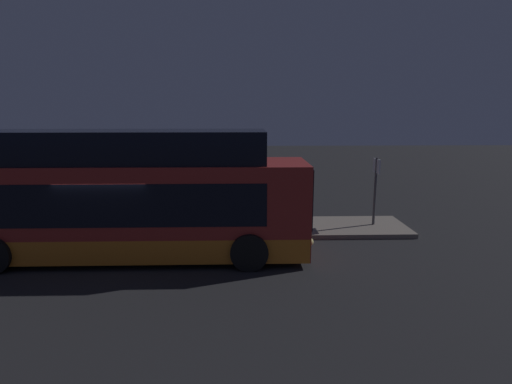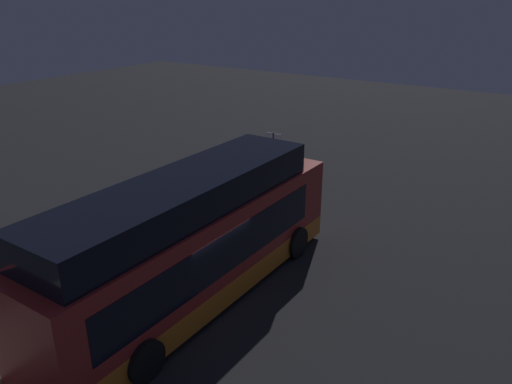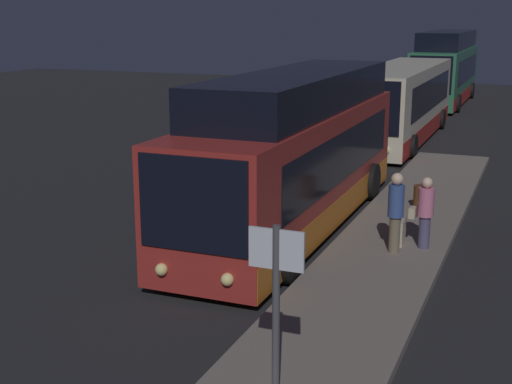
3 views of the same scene
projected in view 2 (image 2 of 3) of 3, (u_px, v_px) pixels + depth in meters
The scene contains 8 objects.
ground at pixel (196, 302), 14.54m from camera, with size 80.00×80.00×0.00m, color #232326.
platform at pixel (128, 272), 15.99m from camera, with size 20.00×2.52×0.17m.
bus_lead at pixel (194, 245), 14.17m from camera, with size 11.03×2.74×3.86m.
passenger_boarding at pixel (161, 220), 17.09m from camera, with size 0.39×0.39×1.78m.
passenger_waiting at pixel (139, 225), 16.99m from camera, with size 0.37×0.54×1.62m.
suitcase at pixel (151, 245), 16.92m from camera, with size 0.44×0.18×0.80m.
sign_post at pixel (273, 152), 22.15m from camera, with size 0.10×0.73×2.56m.
trash_bin at pixel (72, 287), 14.43m from camera, with size 0.44×0.44×0.65m.
Camera 2 is at (-9.24, -8.30, 8.40)m, focal length 35.00 mm.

